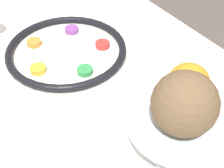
# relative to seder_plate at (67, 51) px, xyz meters

# --- Properties ---
(seder_plate) EXTENTS (0.33, 0.33, 0.03)m
(seder_plate) POSITION_rel_seder_plate_xyz_m (0.00, 0.00, 0.00)
(seder_plate) COLOR silver
(seder_plate) RESTS_ON dining_table
(fruit_stand) EXTENTS (0.20, 0.20, 0.12)m
(fruit_stand) POSITION_rel_seder_plate_xyz_m (0.40, 0.03, 0.08)
(fruit_stand) COLOR silver
(fruit_stand) RESTS_ON dining_table
(orange_fruit) EXTENTS (0.08, 0.08, 0.08)m
(orange_fruit) POSITION_rel_seder_plate_xyz_m (0.38, 0.06, 0.15)
(orange_fruit) COLOR orange
(orange_fruit) RESTS_ON fruit_stand
(coconut) EXTENTS (0.11, 0.11, 0.11)m
(coconut) POSITION_rel_seder_plate_xyz_m (0.42, 0.01, 0.16)
(coconut) COLOR brown
(coconut) RESTS_ON fruit_stand
(fork_left) EXTENTS (0.03, 0.17, 0.01)m
(fork_left) POSITION_rel_seder_plate_xyz_m (-0.05, 0.26, -0.01)
(fork_left) COLOR silver
(fork_left) RESTS_ON dining_table
(fork_right) EXTENTS (0.04, 0.17, 0.01)m
(fork_right) POSITION_rel_seder_plate_xyz_m (-0.02, 0.26, -0.01)
(fork_right) COLOR silver
(fork_right) RESTS_ON dining_table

